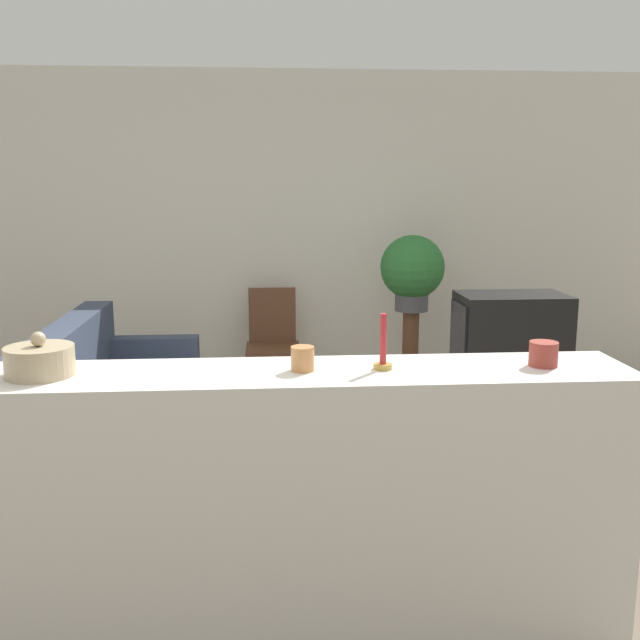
# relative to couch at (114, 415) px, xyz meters

# --- Properties ---
(ground_plane) EXTENTS (14.00, 14.00, 0.00)m
(ground_plane) POSITION_rel_couch_xyz_m (0.90, -1.53, -0.31)
(ground_plane) COLOR #756656
(wall_back) EXTENTS (9.00, 0.06, 2.70)m
(wall_back) POSITION_rel_couch_xyz_m (0.90, 1.90, 1.04)
(wall_back) COLOR silver
(wall_back) RESTS_ON ground_plane
(couch) EXTENTS (0.83, 1.83, 0.90)m
(couch) POSITION_rel_couch_xyz_m (0.00, 0.00, 0.00)
(couch) COLOR #384256
(couch) RESTS_ON ground_plane
(tv_stand) EXTENTS (0.95, 0.47, 0.52)m
(tv_stand) POSITION_rel_couch_xyz_m (2.61, 0.19, -0.05)
(tv_stand) COLOR brown
(tv_stand) RESTS_ON ground_plane
(television) EXTENTS (0.72, 0.45, 0.51)m
(television) POSITION_rel_couch_xyz_m (2.61, 0.19, 0.46)
(television) COLOR black
(television) RESTS_ON tv_stand
(wooden_chair) EXTENTS (0.44, 0.44, 0.89)m
(wooden_chair) POSITION_rel_couch_xyz_m (1.02, 1.43, 0.17)
(wooden_chair) COLOR brown
(wooden_chair) RESTS_ON ground_plane
(plant_stand) EXTENTS (0.13, 0.13, 0.74)m
(plant_stand) POSITION_rel_couch_xyz_m (2.14, 1.20, 0.06)
(plant_stand) COLOR brown
(plant_stand) RESTS_ON ground_plane
(potted_plant) EXTENTS (0.51, 0.51, 0.61)m
(potted_plant) POSITION_rel_couch_xyz_m (2.14, 1.20, 0.76)
(potted_plant) COLOR #4C4C51
(potted_plant) RESTS_ON plant_stand
(foreground_counter) EXTENTS (2.85, 0.44, 1.08)m
(foreground_counter) POSITION_rel_couch_xyz_m (0.90, -1.87, 0.23)
(foreground_counter) COLOR silver
(foreground_counter) RESTS_ON ground_plane
(decorative_bowl) EXTENTS (0.24, 0.24, 0.16)m
(decorative_bowl) POSITION_rel_couch_xyz_m (0.17, -1.87, 0.83)
(decorative_bowl) COLOR tan
(decorative_bowl) RESTS_ON foreground_counter
(candle_jar) EXTENTS (0.09, 0.09, 0.09)m
(candle_jar) POSITION_rel_couch_xyz_m (1.11, -1.87, 0.82)
(candle_jar) COLOR #C6844C
(candle_jar) RESTS_ON foreground_counter
(candlestick) EXTENTS (0.07, 0.07, 0.21)m
(candlestick) POSITION_rel_couch_xyz_m (1.40, -1.87, 0.83)
(candlestick) COLOR #B7933D
(candlestick) RESTS_ON foreground_counter
(coffee_tin) EXTENTS (0.11, 0.11, 0.09)m
(coffee_tin) POSITION_rel_couch_xyz_m (2.01, -1.87, 0.82)
(coffee_tin) COLOR #99382D
(coffee_tin) RESTS_ON foreground_counter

